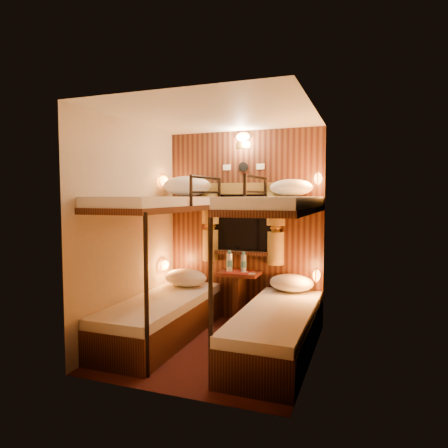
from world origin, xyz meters
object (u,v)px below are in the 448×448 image
at_px(bunk_left, 162,289).
at_px(table, 239,291).
at_px(bottle_right, 244,263).
at_px(bottle_left, 230,262).
at_px(bunk_right, 277,299).

distance_m(bunk_left, table, 1.02).
bearing_deg(bottle_right, bunk_left, -131.05).
distance_m(table, bottle_left, 0.37).
relative_size(table, bottle_right, 2.60).
bearing_deg(table, bunk_left, -129.67).
bearing_deg(table, bunk_right, -50.33).
height_order(bunk_right, bottle_left, bunk_right).
relative_size(table, bottle_left, 2.47).
xyz_separation_m(bottle_left, bottle_right, (0.17, 0.03, -0.01)).
bearing_deg(bunk_right, bottle_right, 126.64).
bearing_deg(bottle_right, table, -157.18).
bearing_deg(bunk_left, bottle_right, 48.95).
height_order(bunk_right, bottle_right, bunk_right).
xyz_separation_m(bunk_left, bottle_left, (0.53, 0.77, 0.21)).
distance_m(bunk_right, bottle_left, 1.11).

